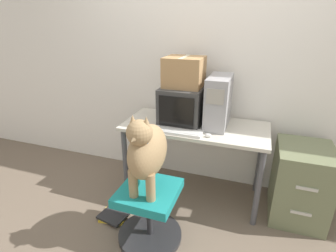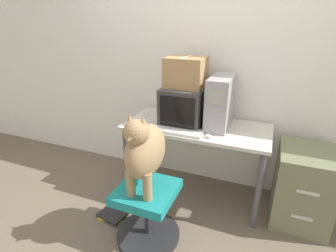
# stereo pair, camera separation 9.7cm
# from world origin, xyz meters

# --- Properties ---
(ground_plane) EXTENTS (12.00, 12.00, 0.00)m
(ground_plane) POSITION_xyz_m (0.00, 0.00, 0.00)
(ground_plane) COLOR #6B5B4C
(wall_back) EXTENTS (8.00, 0.05, 2.60)m
(wall_back) POSITION_xyz_m (0.00, 0.69, 1.30)
(wall_back) COLOR white
(wall_back) RESTS_ON ground_plane
(desk) EXTENTS (1.34, 0.62, 0.77)m
(desk) POSITION_xyz_m (0.00, 0.31, 0.66)
(desk) COLOR beige
(desk) RESTS_ON ground_plane
(crt_monitor) EXTENTS (0.38, 0.46, 0.35)m
(crt_monitor) POSITION_xyz_m (-0.13, 0.36, 0.94)
(crt_monitor) COLOR #383838
(crt_monitor) RESTS_ON desk
(pc_tower) EXTENTS (0.19, 0.43, 0.46)m
(pc_tower) POSITION_xyz_m (0.19, 0.37, 1.00)
(pc_tower) COLOR #99999E
(pc_tower) RESTS_ON desk
(keyboard) EXTENTS (0.44, 0.16, 0.03)m
(keyboard) POSITION_xyz_m (-0.11, 0.10, 0.78)
(keyboard) COLOR silver
(keyboard) RESTS_ON desk
(computer_mouse) EXTENTS (0.06, 0.04, 0.03)m
(computer_mouse) POSITION_xyz_m (0.17, 0.08, 0.78)
(computer_mouse) COLOR silver
(computer_mouse) RESTS_ON desk
(office_chair) EXTENTS (0.53, 0.53, 0.48)m
(office_chair) POSITION_xyz_m (-0.18, -0.39, 0.26)
(office_chair) COLOR #262628
(office_chair) RESTS_ON ground_plane
(dog) EXTENTS (0.25, 0.48, 0.64)m
(dog) POSITION_xyz_m (-0.18, -0.40, 0.82)
(dog) COLOR #9E7F56
(dog) RESTS_ON office_chair
(filing_cabinet) EXTENTS (0.45, 0.54, 0.68)m
(filing_cabinet) POSITION_xyz_m (0.97, 0.31, 0.34)
(filing_cabinet) COLOR #6B7251
(filing_cabinet) RESTS_ON ground_plane
(cardboard_box) EXTENTS (0.34, 0.31, 0.27)m
(cardboard_box) POSITION_xyz_m (-0.13, 0.36, 1.25)
(cardboard_box) COLOR #A87F51
(cardboard_box) RESTS_ON crt_monitor
(book_stack_floor) EXTENTS (0.27, 0.25, 0.04)m
(book_stack_floor) POSITION_xyz_m (-0.59, -0.29, 0.02)
(book_stack_floor) COLOR gold
(book_stack_floor) RESTS_ON ground_plane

